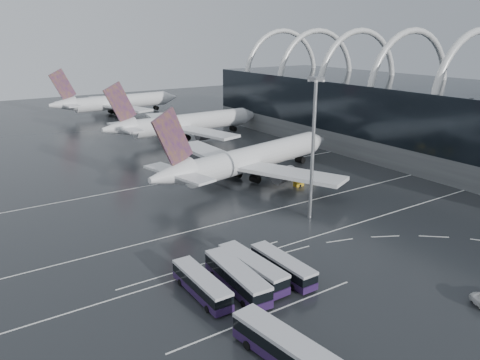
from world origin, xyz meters
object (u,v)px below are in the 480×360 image
gse_cart_belly_a (311,178)px  gse_cart_belly_e (294,173)px  bus_row_near_a (202,284)px  bus_row_far_a (286,349)px  floodlight_mast (314,132)px  bus_row_near_c (252,268)px  airliner_gate_c (115,103)px  airliner_gate_b (185,124)px  bus_row_near_d (283,266)px  gse_cart_belly_c (299,184)px  airliner_main (249,160)px  bus_row_near_b (237,277)px

gse_cart_belly_a → gse_cart_belly_e: size_ratio=0.75×
bus_row_near_a → bus_row_far_a: (0.80, -16.81, 0.24)m
floodlight_mast → bus_row_near_c: bearing=-149.9°
gse_cart_belly_a → gse_cart_belly_e: 4.94m
bus_row_near_c → gse_cart_belly_a: bearing=-53.0°
airliner_gate_c → bus_row_near_c: size_ratio=4.26×
airliner_gate_c → bus_row_near_c: (-31.45, -145.56, -3.25)m
bus_row_near_a → floodlight_mast: 36.18m
airliner_gate_b → floodlight_mast: (-11.87, -74.42, 11.52)m
airliner_gate_b → bus_row_near_d: (-30.11, -89.01, -3.34)m
airliner_gate_c → airliner_gate_b: bearing=-90.9°
gse_cart_belly_c → bus_row_far_a: bearing=-131.7°
airliner_main → gse_cart_belly_a: airliner_main is taller
airliner_main → airliner_gate_c: bearing=75.3°
airliner_main → gse_cart_belly_e: size_ratio=22.98×
gse_cart_belly_c → bus_row_near_d: bearing=-133.6°
gse_cart_belly_a → bus_row_near_c: bearing=-141.6°
airliner_main → bus_row_near_b: bearing=-138.5°
airliner_gate_b → gse_cart_belly_c: size_ratio=26.30×
airliner_gate_c → bus_row_near_b: bearing=-107.0°
airliner_gate_b → bus_row_near_a: 96.90m
bus_row_near_a → gse_cart_belly_c: bearing=-54.6°
airliner_gate_c → bus_row_near_d: size_ratio=4.67×
bus_row_near_c → bus_row_near_d: bus_row_near_c is taller
bus_row_near_b → bus_row_near_d: size_ratio=1.13×
bus_row_near_d → floodlight_mast: 27.68m
bus_row_near_b → bus_row_far_a: bearing=169.3°
bus_row_far_a → airliner_main: bearing=-38.3°
airliner_gate_c → gse_cart_belly_e: 110.48m
bus_row_near_b → bus_row_near_c: bearing=-69.1°
airliner_main → gse_cart_belly_a: size_ratio=30.47×
airliner_gate_b → gse_cart_belly_c: 58.86m
floodlight_mast → bus_row_near_a: bearing=-157.4°
airliner_gate_c → floodlight_mast: (-9.05, -132.59, 11.45)m
bus_row_near_a → bus_row_near_d: bearing=-98.2°
gse_cart_belly_a → gse_cart_belly_c: (-5.46, -1.82, 0.07)m
airliner_main → gse_cart_belly_e: airliner_main is taller
airliner_main → airliner_gate_c: size_ratio=1.03×
airliner_main → bus_row_near_d: airliner_main is taller
airliner_gate_b → bus_row_near_a: size_ratio=4.70×
bus_row_near_d → airliner_gate_b: bearing=-19.0°
bus_row_near_b → bus_row_near_c: 3.46m
airliner_gate_b → bus_row_near_d: 94.02m
airliner_gate_c → gse_cart_belly_c: airliner_gate_c is taller
airliner_gate_b → bus_row_near_c: airliner_gate_b is taller
gse_cart_belly_a → gse_cart_belly_e: (-1.20, 4.79, 0.17)m
gse_cart_belly_c → airliner_gate_c: bearing=90.8°
bus_row_near_b → gse_cart_belly_e: bus_row_near_b is taller
gse_cart_belly_e → bus_row_far_a: bearing=-130.7°
bus_row_near_a → bus_row_near_b: bus_row_near_b is taller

